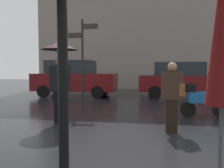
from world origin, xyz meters
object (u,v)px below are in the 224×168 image
at_px(folded_patio_umbrella_near, 224,26).
at_px(pedestrian_with_bag, 173,93).
at_px(parked_car_left, 181,79).
at_px(parked_scooter, 203,99).
at_px(street_signpost, 83,56).
at_px(parked_car_right, 74,78).
at_px(pedestrian_with_umbrella, 60,62).

xyz_separation_m(folded_patio_umbrella_near, pedestrian_with_bag, (-0.08, 3.08, -0.88)).
height_order(folded_patio_umbrella_near, parked_car_left, folded_patio_umbrella_near).
distance_m(parked_scooter, street_signpost, 4.23).
height_order(folded_patio_umbrella_near, parked_car_right, folded_patio_umbrella_near).
relative_size(pedestrian_with_bag, parked_car_right, 0.36).
xyz_separation_m(parked_scooter, parked_car_right, (-5.59, 4.75, 0.43)).
xyz_separation_m(folded_patio_umbrella_near, street_signpost, (-2.93, 5.65, 0.15)).
xyz_separation_m(parked_car_left, street_signpost, (-4.02, -4.38, 1.00)).
distance_m(folded_patio_umbrella_near, street_signpost, 6.36).
bearing_deg(pedestrian_with_bag, folded_patio_umbrella_near, 56.86).
relative_size(folded_patio_umbrella_near, parked_car_right, 0.61).
relative_size(folded_patio_umbrella_near, street_signpost, 0.84).
height_order(pedestrian_with_bag, parked_car_right, parked_car_right).
bearing_deg(pedestrian_with_umbrella, parked_car_right, 15.21).
height_order(folded_patio_umbrella_near, parked_scooter, folded_patio_umbrella_near).
bearing_deg(folded_patio_umbrella_near, street_signpost, 117.46).
xyz_separation_m(parked_scooter, parked_car_left, (0.10, 5.19, 0.38)).
bearing_deg(pedestrian_with_umbrella, parked_scooter, -71.79).
bearing_deg(parked_car_right, pedestrian_with_bag, 126.67).
bearing_deg(parked_scooter, pedestrian_with_umbrella, -150.40).
xyz_separation_m(pedestrian_with_bag, parked_car_right, (-4.52, 6.51, 0.08)).
height_order(pedestrian_with_umbrella, parked_car_right, pedestrian_with_umbrella).
bearing_deg(pedestrian_with_bag, parked_car_left, -134.24).
xyz_separation_m(pedestrian_with_umbrella, parked_car_left, (4.01, 6.49, -0.69)).
distance_m(pedestrian_with_umbrella, pedestrian_with_bag, 2.97).
height_order(folded_patio_umbrella_near, street_signpost, street_signpost).
xyz_separation_m(parked_car_right, street_signpost, (1.67, -3.95, 0.95)).
bearing_deg(folded_patio_umbrella_near, pedestrian_with_umbrella, 129.66).
bearing_deg(street_signpost, pedestrian_with_umbrella, -89.85).
xyz_separation_m(folded_patio_umbrella_near, pedestrian_with_umbrella, (-2.93, 3.53, -0.16)).
height_order(pedestrian_with_umbrella, parked_scooter, pedestrian_with_umbrella).
distance_m(folded_patio_umbrella_near, pedestrian_with_bag, 3.21).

